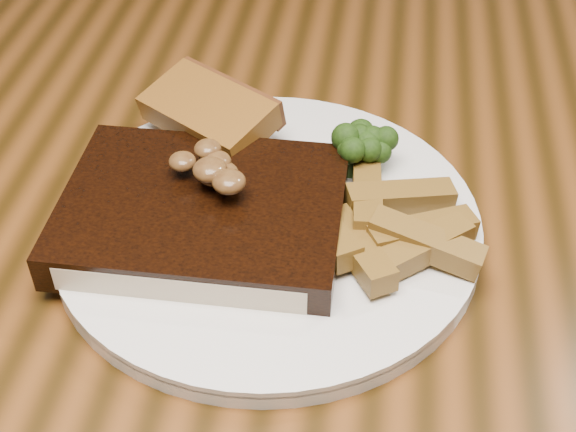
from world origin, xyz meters
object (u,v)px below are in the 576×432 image
dining_table (274,325)px  potato_wedges (386,212)px  chair_far (222,40)px  steak (203,213)px  plate (268,226)px  garlic_bread (210,132)px

dining_table → potato_wedges: bearing=10.2°
chair_far → potato_wedges: chair_far is taller
dining_table → steak: size_ratio=8.37×
potato_wedges → steak: bearing=-170.4°
dining_table → potato_wedges: size_ratio=16.13×
dining_table → potato_wedges: potato_wedges is taller
dining_table → plate: plate is taller
plate → garlic_bread: garlic_bread is taller
dining_table → potato_wedges: 0.14m
plate → potato_wedges: potato_wedges is taller
plate → potato_wedges: size_ratio=3.03×
potato_wedges → dining_table: bearing=-169.8°
chair_far → potato_wedges: 0.81m
garlic_bread → chair_far: bearing=134.3°
dining_table → potato_wedges: (0.08, 0.01, 0.12)m
dining_table → garlic_bread: 0.16m
chair_far → plate: size_ratio=2.95×
chair_far → steak: (0.15, -0.73, 0.29)m
plate → steak: steak is taller
potato_wedges → plate: bearing=-175.4°
dining_table → garlic_bread: size_ratio=15.87×
dining_table → steak: 0.13m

